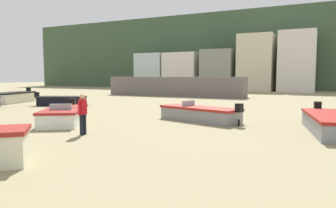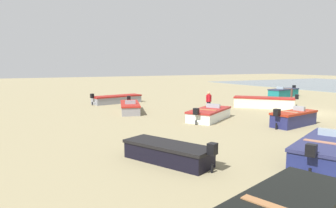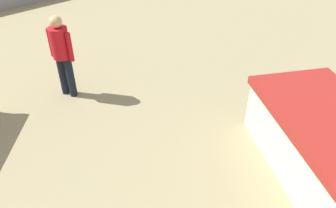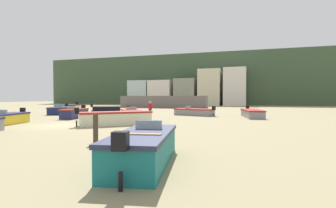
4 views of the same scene
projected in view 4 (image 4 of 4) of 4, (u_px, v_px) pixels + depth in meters
name	position (u px, v px, depth m)	size (l,w,h in m)	color
ground_plane	(60.00, 125.00, 18.06)	(160.00, 160.00, 0.00)	#8F825F
headland_hill	(208.00, 82.00, 80.70)	(90.00, 32.00, 13.18)	#3C5138
harbor_pier	(163.00, 102.00, 47.40)	(16.15, 2.40, 2.19)	slate
townhouse_far_left	(141.00, 93.00, 66.78)	(5.10, 5.28, 6.16)	#B0C6C6
townhouse_left	(162.00, 93.00, 65.31)	(5.72, 5.87, 6.11)	silver
townhouse_centre_left	(186.00, 92.00, 63.16)	(5.04, 5.41, 6.41)	gray
townhouse_centre_right	(210.00, 88.00, 62.08)	(5.10, 6.93, 8.48)	beige
townhouse_far_right	(235.00, 87.00, 59.53)	(4.94, 5.27, 8.65)	silver
boat_cream_0	(71.00, 108.00, 36.66)	(2.85, 4.63, 1.23)	beige
boat_black_1	(107.00, 109.00, 34.65)	(3.87, 2.67, 1.05)	black
boat_cream_2	(116.00, 118.00, 18.28)	(4.64, 4.45, 1.28)	beige
boat_teal_3	(144.00, 147.00, 7.67)	(2.26, 4.67, 1.26)	#166B6E
boat_navy_4	(75.00, 113.00, 24.20)	(1.82, 3.75, 1.21)	navy
boat_yellow_6	(7.00, 118.00, 18.90)	(2.26, 3.82, 1.13)	gold
boat_navy_7	(61.00, 110.00, 30.24)	(3.43, 4.88, 1.17)	navy
boat_grey_8	(252.00, 113.00, 25.24)	(2.37, 5.24, 1.08)	gray
boat_grey_9	(194.00, 112.00, 27.84)	(4.71, 2.71, 1.05)	gray
boat_white_10	(131.00, 113.00, 26.16)	(3.64, 4.35, 1.06)	white
mooring_post_near_water	(96.00, 128.00, 11.18)	(0.22, 0.22, 1.26)	#443129
beach_walker_foreground	(150.00, 108.00, 23.35)	(0.37, 0.54, 1.62)	black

